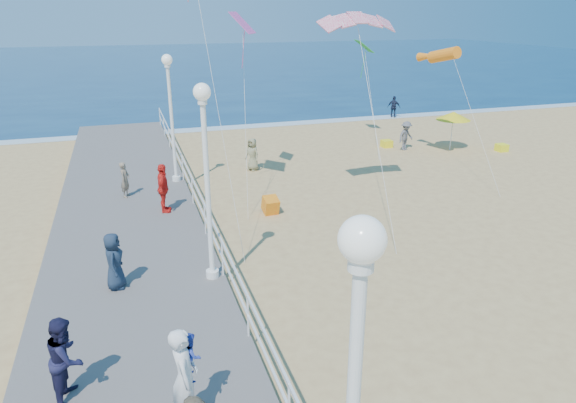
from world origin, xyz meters
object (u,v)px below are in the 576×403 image
object	(u,v)px
spectator_7	(66,358)
beach_umbrella	(453,116)
box_kite	(271,207)
beach_chair_right	(502,148)
spectator_4	(114,261)
toddler_held	(191,355)
beach_chair_left	(387,144)
lamp_post_mid	(206,164)
spectator_6	(125,180)
beach_walker_b	(394,107)
spectator_3	(163,188)
beach_walker_a	(406,136)
lamp_post_far	(171,106)
beach_walker_c	(252,154)
woman_holding_toddler	(185,377)

from	to	relation	value
spectator_7	beach_umbrella	size ratio (longest dim) A/B	0.81
box_kite	beach_chair_right	size ratio (longest dim) A/B	1.09
spectator_4	toddler_held	bearing A→B (deg)	-156.40
beach_chair_left	beach_chair_right	world-z (taller)	same
spectator_7	beach_chair_right	world-z (taller)	spectator_7
lamp_post_mid	spectator_6	world-z (taller)	lamp_post_mid
beach_chair_left	beach_chair_right	size ratio (longest dim) A/B	1.00
spectator_4	beach_walker_b	size ratio (longest dim) A/B	0.99
box_kite	beach_chair_right	distance (m)	15.64
spectator_3	beach_umbrella	bearing A→B (deg)	-58.93
spectator_6	box_kite	xyz separation A→B (m)	(5.21, -2.59, -0.80)
spectator_4	beach_walker_a	size ratio (longest dim) A/B	0.97
toddler_held	spectator_3	bearing A→B (deg)	1.66
toddler_held	spectator_6	size ratio (longest dim) A/B	0.64
toddler_held	spectator_3	xyz separation A→B (m)	(0.40, 10.47, -0.39)
spectator_4	beach_chair_left	xyz separation A→B (m)	(14.78, 12.59, -0.98)
spectator_4	beach_walker_a	distance (m)	19.38
spectator_4	lamp_post_far	bearing A→B (deg)	-6.68
toddler_held	beach_walker_c	bearing A→B (deg)	-13.91
woman_holding_toddler	spectator_3	world-z (taller)	woman_holding_toddler
toddler_held	beach_walker_b	bearing A→B (deg)	-31.55
spectator_3	spectator_7	distance (m)	9.60
beach_walker_b	box_kite	distance (m)	20.41
woman_holding_toddler	spectator_3	xyz separation A→B (m)	(0.55, 10.62, -0.07)
spectator_6	beach_walker_b	bearing A→B (deg)	-32.47
spectator_3	beach_chair_left	xyz separation A→B (m)	(13.05, 7.38, -1.11)
spectator_6	beach_walker_c	xyz separation A→B (m)	(5.97, 3.23, -0.31)
spectator_3	box_kite	world-z (taller)	spectator_3
spectator_3	beach_chair_left	size ratio (longest dim) A/B	3.30
spectator_4	spectator_7	world-z (taller)	spectator_7
spectator_3	spectator_4	distance (m)	5.49
beach_chair_right	beach_chair_left	bearing A→B (deg)	153.98
beach_chair_left	beach_chair_right	bearing A→B (deg)	-26.02
beach_chair_left	woman_holding_toddler	bearing A→B (deg)	-127.07
lamp_post_mid	beach_walker_b	distance (m)	26.35
spectator_3	beach_chair_left	bearing A→B (deg)	-49.12
lamp_post_mid	spectator_4	xyz separation A→B (m)	(-2.53, 0.21, -2.48)
lamp_post_mid	spectator_6	distance (m)	8.26
lamp_post_far	spectator_3	size ratio (longest dim) A/B	2.93
beach_walker_c	beach_chair_right	distance (m)	14.07
spectator_7	woman_holding_toddler	bearing A→B (deg)	-116.12
woman_holding_toddler	lamp_post_far	bearing A→B (deg)	-1.62
beach_chair_right	spectator_3	bearing A→B (deg)	-166.12
lamp_post_mid	woman_holding_toddler	distance (m)	5.84
lamp_post_far	beach_chair_left	bearing A→B (deg)	17.25
lamp_post_far	box_kite	distance (m)	6.10
spectator_4	spectator_6	size ratio (longest dim) A/B	1.11
lamp_post_mid	lamp_post_far	bearing A→B (deg)	90.00
lamp_post_far	toddler_held	world-z (taller)	lamp_post_far
woman_holding_toddler	spectator_4	bearing A→B (deg)	16.14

